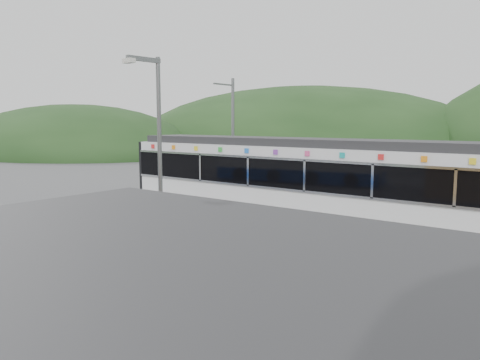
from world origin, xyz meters
The scene contains 7 objects.
ground centered at (0.00, 0.00, 0.00)m, with size 120.00×120.00×0.00m, color #4C4C4F.
hills centered at (6.19, 5.29, 0.00)m, with size 146.00×149.00×26.00m.
platform centered at (0.00, 3.30, 0.15)m, with size 26.00×3.20×0.30m, color #9E9E99.
yellow_line centered at (0.00, 2.00, 0.30)m, with size 26.00×0.10×0.01m, color yellow.
train centered at (-0.34, 6.00, 2.06)m, with size 20.44×3.01×3.74m.
catenary_mast_west centered at (-7.00, 8.56, 3.65)m, with size 0.18×1.80×7.00m.
lamp_post centered at (0.27, -4.02, 3.74)m, with size 0.36×1.10×6.27m.
Camera 1 is at (10.00, -12.88, 4.52)m, focal length 35.00 mm.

